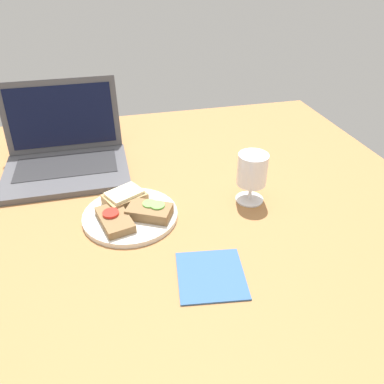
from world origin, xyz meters
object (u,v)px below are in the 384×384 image
sandwich_with_cheese (125,198)px  laptop (65,155)px  sandwich_with_tomato (115,219)px  sandwich_with_cucumber (150,210)px  wine_glass (252,172)px  plate (130,215)px  napkin (211,275)px

sandwich_with_cheese → laptop: size_ratio=0.34×
sandwich_with_cheese → sandwich_with_tomato: sandwich_with_cheese is taller
sandwich_with_tomato → sandwich_with_cucumber: bearing=8.3°
sandwich_with_tomato → wine_glass: wine_glass is taller
sandwich_with_cucumber → sandwich_with_cheese: bearing=129.0°
sandwich_with_cucumber → laptop: 37.82cm
plate → wine_glass: bearing=0.6°
sandwich_with_tomato → laptop: 35.14cm
sandwich_with_cucumber → wine_glass: size_ratio=0.91×
sandwich_with_cucumber → napkin: 23.86cm
laptop → plate: bearing=-61.9°
laptop → napkin: size_ratio=2.48×
plate → sandwich_with_cheese: (-0.72, 4.83, 2.25)cm
sandwich_with_cheese → sandwich_with_tomato: 8.46cm
sandwich_with_cucumber → wine_glass: bearing=4.5°
sandwich_with_tomato → wine_glass: bearing=5.5°
sandwich_with_cucumber → laptop: size_ratio=0.34×
sandwich_with_cheese → sandwich_with_cucumber: (5.34, -6.60, -0.22)cm
sandwich_with_cheese → wine_glass: (32.10, -4.47, 5.60)cm
napkin → sandwich_with_tomato: bearing=130.6°
napkin → sandwich_with_cucumber: bearing=112.9°
sandwich_with_cheese → napkin: bearing=-62.9°
wine_glass → laptop: size_ratio=0.38×
plate → laptop: bearing=118.1°
wine_glass → sandwich_with_cheese: bearing=172.1°
sandwich_with_cheese → sandwich_with_cucumber: size_ratio=0.98×
sandwich_with_cheese → sandwich_with_cucumber: bearing=-51.0°
napkin → sandwich_with_cheese: bearing=117.1°
sandwich_with_cucumber → napkin: (9.23, -21.87, -2.48)cm
laptop → napkin: laptop is taller
plate → napkin: plate is taller
sandwich_with_tomato → sandwich_with_cheese: bearing=68.2°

